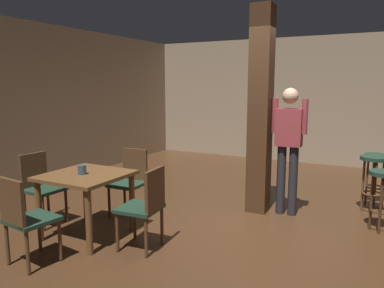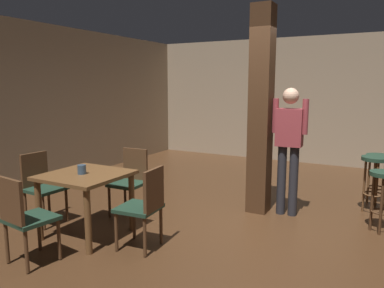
{
  "view_description": "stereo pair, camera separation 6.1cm",
  "coord_description": "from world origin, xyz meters",
  "px_view_note": "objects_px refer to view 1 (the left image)",
  "views": [
    {
      "loc": [
        1.35,
        -4.13,
        1.77
      ],
      "look_at": [
        -0.86,
        0.09,
        1.0
      ],
      "focal_mm": 35.0,
      "sensor_mm": 36.0,
      "label": 1
    },
    {
      "loc": [
        1.41,
        -4.1,
        1.77
      ],
      "look_at": [
        -0.86,
        0.09,
        1.0
      ],
      "focal_mm": 35.0,
      "sensor_mm": 36.0,
      "label": 2
    }
  ],
  "objects_px": {
    "chair_south": "(25,216)",
    "napkin_cup": "(82,170)",
    "bar_stool_mid": "(374,170)",
    "bar_stool_far": "(376,167)",
    "dining_table": "(86,185)",
    "chair_east": "(146,204)",
    "chair_west": "(40,184)",
    "standing_person": "(288,142)",
    "bar_stool_near": "(382,187)",
    "chair_north": "(131,179)"
  },
  "relations": [
    {
      "from": "chair_south",
      "to": "bar_stool_far",
      "type": "bearing_deg",
      "value": 51.78
    },
    {
      "from": "chair_north",
      "to": "bar_stool_mid",
      "type": "distance_m",
      "value": 3.33
    },
    {
      "from": "chair_east",
      "to": "napkin_cup",
      "type": "relative_size",
      "value": 8.33
    },
    {
      "from": "standing_person",
      "to": "bar_stool_mid",
      "type": "height_order",
      "value": "standing_person"
    },
    {
      "from": "chair_west",
      "to": "standing_person",
      "type": "relative_size",
      "value": 0.52
    },
    {
      "from": "chair_west",
      "to": "chair_north",
      "type": "height_order",
      "value": "same"
    },
    {
      "from": "chair_east",
      "to": "bar_stool_mid",
      "type": "distance_m",
      "value": 3.22
    },
    {
      "from": "napkin_cup",
      "to": "standing_person",
      "type": "distance_m",
      "value": 2.67
    },
    {
      "from": "chair_west",
      "to": "standing_person",
      "type": "bearing_deg",
      "value": 33.42
    },
    {
      "from": "chair_north",
      "to": "chair_south",
      "type": "bearing_deg",
      "value": -90.64
    },
    {
      "from": "chair_north",
      "to": "chair_west",
      "type": "bearing_deg",
      "value": -137.33
    },
    {
      "from": "bar_stool_mid",
      "to": "bar_stool_far",
      "type": "relative_size",
      "value": 1.06
    },
    {
      "from": "chair_west",
      "to": "napkin_cup",
      "type": "relative_size",
      "value": 8.33
    },
    {
      "from": "chair_north",
      "to": "standing_person",
      "type": "relative_size",
      "value": 0.52
    },
    {
      "from": "chair_south",
      "to": "chair_east",
      "type": "height_order",
      "value": "same"
    },
    {
      "from": "bar_stool_far",
      "to": "chair_south",
      "type": "bearing_deg",
      "value": -128.22
    },
    {
      "from": "dining_table",
      "to": "chair_east",
      "type": "distance_m",
      "value": 0.83
    },
    {
      "from": "bar_stool_mid",
      "to": "dining_table",
      "type": "bearing_deg",
      "value": -139.95
    },
    {
      "from": "dining_table",
      "to": "napkin_cup",
      "type": "relative_size",
      "value": 8.25
    },
    {
      "from": "chair_south",
      "to": "chair_east",
      "type": "distance_m",
      "value": 1.18
    },
    {
      "from": "dining_table",
      "to": "chair_west",
      "type": "bearing_deg",
      "value": 176.94
    },
    {
      "from": "chair_west",
      "to": "bar_stool_mid",
      "type": "xyz_separation_m",
      "value": [
        3.74,
        2.41,
        0.09
      ]
    },
    {
      "from": "standing_person",
      "to": "bar_stool_near",
      "type": "bearing_deg",
      "value": -3.84
    },
    {
      "from": "chair_south",
      "to": "bar_stool_mid",
      "type": "height_order",
      "value": "chair_south"
    },
    {
      "from": "chair_north",
      "to": "bar_stool_mid",
      "type": "bearing_deg",
      "value": 29.47
    },
    {
      "from": "chair_south",
      "to": "bar_stool_near",
      "type": "height_order",
      "value": "chair_south"
    },
    {
      "from": "dining_table",
      "to": "napkin_cup",
      "type": "bearing_deg",
      "value": -109.07
    },
    {
      "from": "dining_table",
      "to": "standing_person",
      "type": "xyz_separation_m",
      "value": [
        1.88,
        1.83,
        0.39
      ]
    },
    {
      "from": "napkin_cup",
      "to": "bar_stool_near",
      "type": "height_order",
      "value": "napkin_cup"
    },
    {
      "from": "napkin_cup",
      "to": "chair_south",
      "type": "bearing_deg",
      "value": -88.99
    },
    {
      "from": "bar_stool_far",
      "to": "dining_table",
      "type": "bearing_deg",
      "value": -135.46
    },
    {
      "from": "standing_person",
      "to": "bar_stool_mid",
      "type": "bearing_deg",
      "value": 31.2
    },
    {
      "from": "napkin_cup",
      "to": "bar_stool_near",
      "type": "xyz_separation_m",
      "value": [
        3.05,
        1.79,
        -0.25
      ]
    },
    {
      "from": "bar_stool_mid",
      "to": "chair_south",
      "type": "bearing_deg",
      "value": -131.54
    },
    {
      "from": "standing_person",
      "to": "bar_stool_near",
      "type": "xyz_separation_m",
      "value": [
        1.15,
        -0.08,
        -0.45
      ]
    },
    {
      "from": "chair_south",
      "to": "chair_north",
      "type": "bearing_deg",
      "value": 89.36
    },
    {
      "from": "chair_east",
      "to": "chair_west",
      "type": "relative_size",
      "value": 1.0
    },
    {
      "from": "chair_south",
      "to": "napkin_cup",
      "type": "xyz_separation_m",
      "value": [
        -0.01,
        0.8,
        0.29
      ]
    },
    {
      "from": "chair_south",
      "to": "napkin_cup",
      "type": "relative_size",
      "value": 8.33
    },
    {
      "from": "dining_table",
      "to": "bar_stool_near",
      "type": "height_order",
      "value": "dining_table"
    },
    {
      "from": "standing_person",
      "to": "napkin_cup",
      "type": "bearing_deg",
      "value": -135.48
    },
    {
      "from": "chair_east",
      "to": "bar_stool_far",
      "type": "height_order",
      "value": "chair_east"
    },
    {
      "from": "chair_north",
      "to": "dining_table",
      "type": "bearing_deg",
      "value": -91.34
    },
    {
      "from": "napkin_cup",
      "to": "bar_stool_mid",
      "type": "bearing_deg",
      "value": 40.37
    },
    {
      "from": "bar_stool_mid",
      "to": "bar_stool_far",
      "type": "distance_m",
      "value": 0.44
    },
    {
      "from": "chair_west",
      "to": "napkin_cup",
      "type": "distance_m",
      "value": 0.86
    },
    {
      "from": "chair_north",
      "to": "bar_stool_near",
      "type": "xyz_separation_m",
      "value": [
        3.02,
        0.93,
        0.04
      ]
    },
    {
      "from": "chair_north",
      "to": "napkin_cup",
      "type": "relative_size",
      "value": 8.33
    },
    {
      "from": "bar_stool_mid",
      "to": "chair_north",
      "type": "bearing_deg",
      "value": -150.53
    },
    {
      "from": "chair_north",
      "to": "standing_person",
      "type": "height_order",
      "value": "standing_person"
    }
  ]
}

